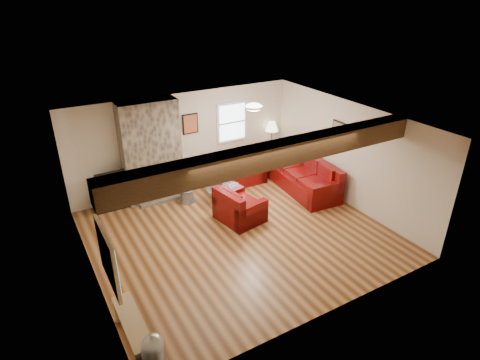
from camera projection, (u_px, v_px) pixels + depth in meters
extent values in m
plane|color=#593317|center=(239.00, 234.00, 8.70)|extent=(8.00, 8.00, 0.00)
plane|color=white|center=(239.00, 123.00, 7.61)|extent=(8.00, 8.00, 0.00)
plane|color=beige|center=(185.00, 141.00, 10.30)|extent=(8.00, 0.00, 8.00)
plane|color=beige|center=(330.00, 252.00, 6.02)|extent=(8.00, 0.00, 8.00)
plane|color=beige|center=(86.00, 221.00, 6.80)|extent=(0.00, 7.50, 7.50)
plane|color=beige|center=(348.00, 154.00, 9.51)|extent=(0.00, 7.50, 7.50)
cube|color=#35200F|center=(276.00, 154.00, 6.72)|extent=(6.00, 0.36, 0.38)
cube|color=#39332C|center=(151.00, 152.00, 9.65)|extent=(1.40, 0.50, 2.50)
cube|color=black|center=(158.00, 185.00, 9.81)|extent=(0.70, 0.06, 0.90)
cube|color=#39332C|center=(160.00, 201.00, 9.95)|extent=(1.00, 0.25, 0.08)
cylinder|color=#482F17|center=(224.00, 202.00, 9.92)|extent=(0.58, 0.58, 0.04)
cylinder|color=#482F17|center=(224.00, 196.00, 9.84)|extent=(0.31, 0.31, 0.38)
cylinder|color=silver|center=(224.00, 188.00, 9.75)|extent=(0.87, 0.87, 0.02)
cube|color=maroon|center=(224.00, 187.00, 9.74)|extent=(0.24, 0.17, 0.03)
cube|color=black|center=(115.00, 197.00, 9.66)|extent=(1.01, 0.40, 0.51)
imported|color=black|center=(112.00, 179.00, 9.45)|extent=(0.81, 0.11, 0.47)
cylinder|color=#B4854B|center=(270.00, 168.00, 11.79)|extent=(0.26, 0.26, 0.03)
cylinder|color=#B4854B|center=(271.00, 148.00, 11.52)|extent=(0.03, 0.03, 1.28)
cone|color=#FAEFBD|center=(272.00, 126.00, 11.23)|extent=(0.37, 0.37, 0.26)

